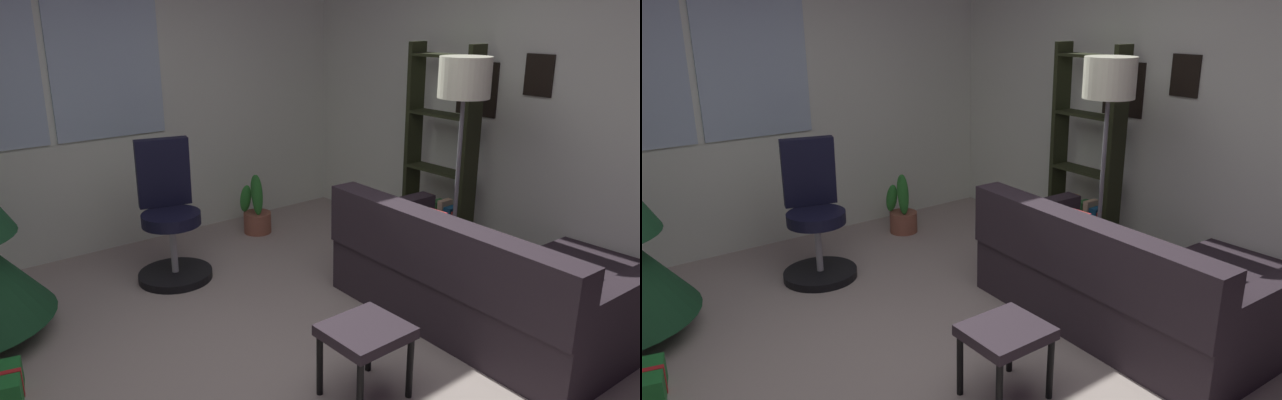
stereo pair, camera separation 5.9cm
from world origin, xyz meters
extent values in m
cube|color=#A1948A|center=(0.00, 0.00, -0.05)|extent=(4.78, 5.15, 0.10)
cube|color=silver|center=(0.00, 2.62, 1.43)|extent=(4.78, 0.10, 2.87)
cube|color=silver|center=(0.12, 2.56, 1.58)|extent=(0.90, 0.03, 1.20)
cube|color=silver|center=(2.44, 0.00, 1.43)|extent=(0.10, 5.15, 2.87)
cube|color=black|center=(2.38, 0.61, 1.39)|extent=(0.02, 0.38, 0.43)
cube|color=black|center=(2.38, 0.08, 1.53)|extent=(0.02, 0.22, 0.30)
cube|color=#2D242B|center=(1.44, -0.20, 0.19)|extent=(0.99, 1.94, 0.39)
cube|color=#2D242B|center=(1.06, -0.18, 0.59)|extent=(0.27, 1.91, 0.41)
cube|color=#2D242B|center=(1.41, -1.08, 0.49)|extent=(0.92, 0.18, 0.20)
cube|color=#2D242B|center=(1.48, 0.68, 0.49)|extent=(0.92, 0.18, 0.20)
cube|color=#2D242B|center=(2.19, -0.72, 0.19)|extent=(0.64, 0.94, 0.39)
cube|color=#B0272A|center=(1.20, 0.13, 0.56)|extent=(0.16, 0.41, 0.40)
cube|color=beige|center=(1.20, 0.12, 0.56)|extent=(0.21, 0.41, 0.41)
cube|color=brown|center=(1.20, 0.15, 0.56)|extent=(0.14, 0.40, 0.40)
cube|color=#2D242B|center=(0.30, -0.35, 0.39)|extent=(0.42, 0.38, 0.06)
cylinder|color=black|center=(0.12, -0.51, 0.18)|extent=(0.04, 0.04, 0.36)
cylinder|color=black|center=(0.48, -0.51, 0.18)|extent=(0.04, 0.04, 0.36)
cylinder|color=black|center=(0.12, -0.19, 0.18)|extent=(0.04, 0.04, 0.36)
cylinder|color=black|center=(0.48, -0.19, 0.18)|extent=(0.04, 0.04, 0.36)
cylinder|color=black|center=(0.16, 1.64, 0.03)|extent=(0.56, 0.56, 0.06)
cylinder|color=#B2B2B7|center=(0.16, 1.64, 0.28)|extent=(0.05, 0.05, 0.43)
cylinder|color=black|center=(0.16, 1.64, 0.49)|extent=(0.44, 0.44, 0.09)
cube|color=black|center=(0.21, 1.83, 0.80)|extent=(0.41, 0.20, 0.53)
cube|color=black|center=(2.17, 0.48, 0.87)|extent=(0.18, 0.04, 1.75)
cube|color=black|center=(2.17, 1.08, 0.87)|extent=(0.18, 0.04, 1.75)
cube|color=black|center=(2.17, 0.78, 0.25)|extent=(0.18, 0.56, 0.02)
cube|color=black|center=(2.17, 0.78, 0.72)|extent=(0.18, 0.56, 0.02)
cube|color=black|center=(2.17, 0.78, 1.18)|extent=(0.18, 0.56, 0.02)
cube|color=black|center=(2.17, 0.78, 1.65)|extent=(0.18, 0.56, 0.02)
cube|color=maroon|center=(2.19, 0.56, 0.34)|extent=(0.14, 0.05, 0.15)
cube|color=#185282|center=(2.19, 0.63, 0.34)|extent=(0.14, 0.07, 0.16)
cube|color=beige|center=(2.19, 0.71, 0.37)|extent=(0.14, 0.05, 0.21)
cube|color=#2B6B31|center=(2.19, 0.78, 0.35)|extent=(0.14, 0.07, 0.18)
cube|color=#732D6E|center=(2.19, 0.85, 0.34)|extent=(0.15, 0.04, 0.15)
cube|color=#B27A2B|center=(2.19, 0.92, 0.36)|extent=(0.14, 0.07, 0.20)
cylinder|color=slate|center=(1.75, 0.25, 0.01)|extent=(0.28, 0.28, 0.03)
cylinder|color=slate|center=(1.75, 0.25, 0.72)|extent=(0.03, 0.03, 1.38)
cylinder|color=#EDEFCD|center=(1.75, 0.25, 1.55)|extent=(0.36, 0.36, 0.28)
cylinder|color=brown|center=(1.22, 2.11, 0.10)|extent=(0.25, 0.25, 0.19)
ellipsoid|color=#2A7A2C|center=(1.30, 2.24, 0.35)|extent=(0.17, 0.21, 0.34)
ellipsoid|color=#2A7A2C|center=(1.15, 2.19, 0.32)|extent=(0.16, 0.17, 0.28)
ellipsoid|color=#2A7A2C|center=(1.18, 2.04, 0.38)|extent=(0.15, 0.14, 0.39)
camera|label=1|loc=(-1.57, -2.31, 1.96)|focal=33.04mm
camera|label=2|loc=(-1.53, -2.34, 1.96)|focal=33.04mm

